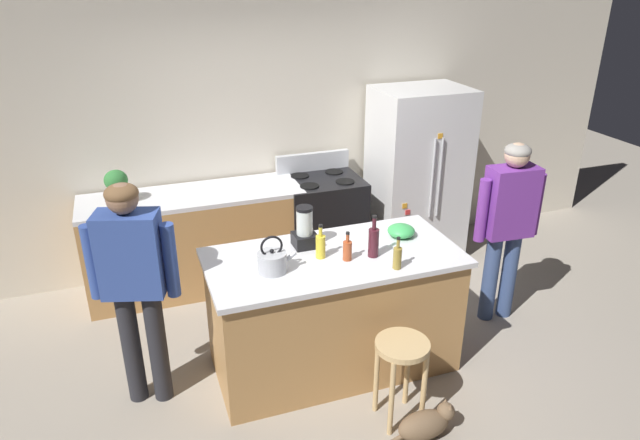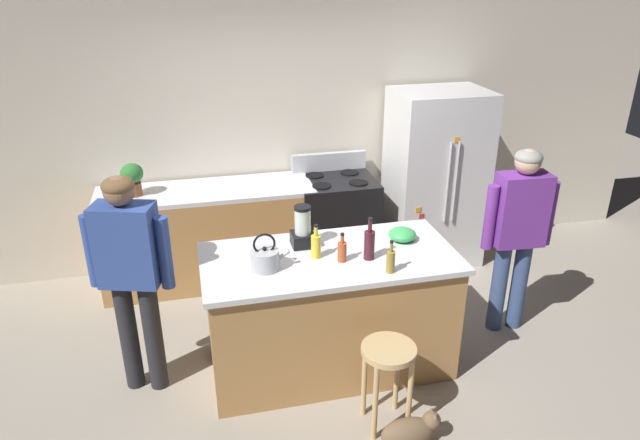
% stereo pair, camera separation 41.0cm
% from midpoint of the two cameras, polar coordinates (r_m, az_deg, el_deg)
% --- Properties ---
extents(ground_plane, '(14.00, 14.00, 0.00)m').
position_cam_midpoint_polar(ground_plane, '(4.63, 3.50, -14.13)').
color(ground_plane, '#9E9384').
extents(back_wall, '(8.00, 0.10, 2.70)m').
position_cam_midpoint_polar(back_wall, '(5.73, -1.81, 8.81)').
color(back_wall, beige).
rests_on(back_wall, ground_plane).
extents(kitchen_island, '(1.84, 0.88, 0.95)m').
position_cam_midpoint_polar(kitchen_island, '(4.35, 3.66, -9.17)').
color(kitchen_island, '#B7844C').
rests_on(kitchen_island, ground_plane).
extents(back_counter_run, '(2.00, 0.64, 0.95)m').
position_cam_midpoint_polar(back_counter_run, '(5.57, -8.94, -1.59)').
color(back_counter_run, '#B7844C').
rests_on(back_counter_run, ground_plane).
extents(refrigerator, '(0.90, 0.73, 1.77)m').
position_cam_midpoint_polar(refrigerator, '(5.94, 13.35, 4.02)').
color(refrigerator, silver).
rests_on(refrigerator, ground_plane).
extents(stove_range, '(0.76, 0.65, 1.13)m').
position_cam_midpoint_polar(stove_range, '(5.75, 3.59, -0.35)').
color(stove_range, black).
rests_on(stove_range, ground_plane).
extents(person_by_island_left, '(0.59, 0.33, 1.65)m').
position_cam_midpoint_polar(person_by_island_left, '(4.02, -15.64, -4.56)').
color(person_by_island_left, '#26262B').
rests_on(person_by_island_left, ground_plane).
extents(person_by_sink_right, '(0.59, 0.25, 1.59)m').
position_cam_midpoint_polar(person_by_sink_right, '(4.90, 21.44, -0.55)').
color(person_by_sink_right, '#384C7A').
rests_on(person_by_sink_right, ground_plane).
extents(bar_stool, '(0.36, 0.36, 0.63)m').
position_cam_midpoint_polar(bar_stool, '(3.88, 9.89, -14.11)').
color(bar_stool, tan).
rests_on(bar_stool, ground_plane).
extents(cat, '(0.52, 0.18, 0.26)m').
position_cam_midpoint_polar(cat, '(4.01, 12.07, -19.99)').
color(cat, brown).
rests_on(cat, ground_plane).
extents(potted_plant, '(0.20, 0.20, 0.30)m').
position_cam_midpoint_polar(potted_plant, '(5.32, -16.13, 4.09)').
color(potted_plant, brown).
rests_on(potted_plant, back_counter_run).
extents(blender_appliance, '(0.17, 0.17, 0.31)m').
position_cam_midpoint_polar(blender_appliance, '(4.19, 1.07, -0.99)').
color(blender_appliance, black).
rests_on(blender_appliance, kitchen_island).
extents(bottle_wine, '(0.08, 0.08, 0.32)m').
position_cam_midpoint_polar(bottle_wine, '(4.05, 7.83, -2.44)').
color(bottle_wine, '#471923').
rests_on(bottle_wine, kitchen_island).
extents(bottle_cooking_sauce, '(0.06, 0.06, 0.22)m').
position_cam_midpoint_polar(bottle_cooking_sauce, '(4.01, 5.15, -3.16)').
color(bottle_cooking_sauce, '#B24C26').
rests_on(bottle_cooking_sauce, kitchen_island).
extents(bottle_soda, '(0.07, 0.07, 0.26)m').
position_cam_midpoint_polar(bottle_soda, '(4.05, 2.47, -2.60)').
color(bottle_soda, yellow).
rests_on(bottle_soda, kitchen_island).
extents(bottle_vinegar, '(0.06, 0.06, 0.24)m').
position_cam_midpoint_polar(bottle_vinegar, '(3.91, 10.04, -4.09)').
color(bottle_vinegar, olive).
rests_on(bottle_vinegar, kitchen_island).
extents(mixing_bowl, '(0.21, 0.21, 0.09)m').
position_cam_midpoint_polar(mixing_bowl, '(4.39, 10.85, -1.48)').
color(mixing_bowl, '#3FB259').
rests_on(mixing_bowl, kitchen_island).
extents(tea_kettle, '(0.28, 0.20, 0.27)m').
position_cam_midpoint_polar(tea_kettle, '(3.90, -2.50, -3.93)').
color(tea_kettle, '#B7BABF').
rests_on(tea_kettle, kitchen_island).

